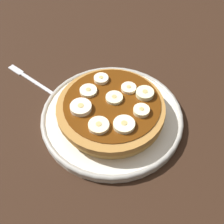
% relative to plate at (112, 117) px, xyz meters
% --- Properties ---
extents(ground_plane, '(1.40, 1.40, 0.03)m').
position_rel_plate_xyz_m(ground_plane, '(0.00, 0.00, -0.02)').
color(ground_plane, black).
extents(plate, '(0.25, 0.25, 0.02)m').
position_rel_plate_xyz_m(plate, '(0.00, 0.00, 0.00)').
color(plate, silver).
rests_on(plate, ground_plane).
extents(pancake_stack, '(0.19, 0.19, 0.03)m').
position_rel_plate_xyz_m(pancake_stack, '(0.00, -0.00, 0.02)').
color(pancake_stack, tan).
rests_on(pancake_stack, plate).
extents(banana_slice_0, '(0.03, 0.03, 0.01)m').
position_rel_plate_xyz_m(banana_slice_0, '(0.00, 0.01, 0.04)').
color(banana_slice_0, '#ECEBBA').
rests_on(banana_slice_0, pancake_stack).
extents(banana_slice_1, '(0.03, 0.03, 0.01)m').
position_rel_plate_xyz_m(banana_slice_1, '(0.04, -0.04, 0.04)').
color(banana_slice_1, '#F2F0C2').
rests_on(banana_slice_1, pancake_stack).
extents(banana_slice_2, '(0.03, 0.03, 0.01)m').
position_rel_plate_xyz_m(banana_slice_2, '(0.01, 0.04, 0.04)').
color(banana_slice_2, '#FCE4B9').
rests_on(banana_slice_2, pancake_stack).
extents(banana_slice_3, '(0.03, 0.03, 0.01)m').
position_rel_plate_xyz_m(banana_slice_3, '(-0.04, 0.04, 0.04)').
color(banana_slice_3, '#FEEFC6').
rests_on(banana_slice_3, pancake_stack).
extents(banana_slice_4, '(0.03, 0.03, 0.01)m').
position_rel_plate_xyz_m(banana_slice_4, '(-0.05, 0.01, 0.04)').
color(banana_slice_4, '#EDEAC2').
rests_on(banana_slice_4, pancake_stack).
extents(banana_slice_5, '(0.03, 0.03, 0.01)m').
position_rel_plate_xyz_m(banana_slice_5, '(-0.00, -0.05, 0.04)').
color(banana_slice_5, '#FDEAB7').
rests_on(banana_slice_5, pancake_stack).
extents(banana_slice_6, '(0.03, 0.03, 0.01)m').
position_rel_plate_xyz_m(banana_slice_6, '(0.05, 0.04, 0.04)').
color(banana_slice_6, '#EFF0B9').
rests_on(banana_slice_6, pancake_stack).
extents(banana_slice_7, '(0.04, 0.04, 0.01)m').
position_rel_plate_xyz_m(banana_slice_7, '(-0.04, -0.03, 0.04)').
color(banana_slice_7, '#F5E6C5').
rests_on(banana_slice_7, pancake_stack).
extents(banana_slice_8, '(0.03, 0.03, 0.01)m').
position_rel_plate_xyz_m(banana_slice_8, '(0.05, -0.00, 0.04)').
color(banana_slice_8, '#FCF1BB').
rests_on(banana_slice_8, pancake_stack).
extents(fork, '(0.13, 0.05, 0.01)m').
position_rel_plate_xyz_m(fork, '(-0.20, 0.03, -0.01)').
color(fork, silver).
rests_on(fork, ground_plane).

